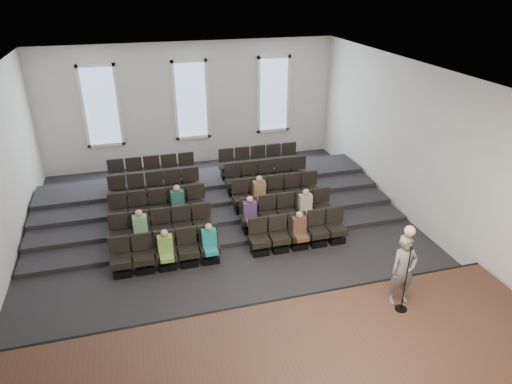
# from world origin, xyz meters

# --- Properties ---
(ground) EXTENTS (14.00, 14.00, 0.00)m
(ground) POSITION_xyz_m (0.00, 0.00, 0.00)
(ground) COLOR black
(ground) RESTS_ON ground
(ceiling) EXTENTS (12.00, 14.00, 0.02)m
(ceiling) POSITION_xyz_m (0.00, 0.00, 5.01)
(ceiling) COLOR white
(ceiling) RESTS_ON ground
(wall_back) EXTENTS (12.00, 0.04, 5.00)m
(wall_back) POSITION_xyz_m (0.00, 7.02, 2.50)
(wall_back) COLOR silver
(wall_back) RESTS_ON ground
(wall_front) EXTENTS (12.00, 0.04, 5.00)m
(wall_front) POSITION_xyz_m (0.00, -7.02, 2.50)
(wall_front) COLOR silver
(wall_front) RESTS_ON ground
(wall_right) EXTENTS (0.04, 14.00, 5.00)m
(wall_right) POSITION_xyz_m (6.02, 0.00, 2.50)
(wall_right) COLOR silver
(wall_right) RESTS_ON ground
(stage) EXTENTS (11.80, 3.60, 0.50)m
(stage) POSITION_xyz_m (0.00, -5.10, 0.25)
(stage) COLOR #41281C
(stage) RESTS_ON ground
(stage_lip) EXTENTS (11.80, 0.06, 0.52)m
(stage_lip) POSITION_xyz_m (0.00, -3.33, 0.25)
(stage_lip) COLOR black
(stage_lip) RESTS_ON ground
(risers) EXTENTS (11.80, 4.80, 0.60)m
(risers) POSITION_xyz_m (0.00, 3.17, 0.20)
(risers) COLOR black
(risers) RESTS_ON ground
(seating_rows) EXTENTS (6.80, 4.70, 1.67)m
(seating_rows) POSITION_xyz_m (-0.00, 1.54, 0.68)
(seating_rows) COLOR black
(seating_rows) RESTS_ON ground
(windows) EXTENTS (8.44, 0.10, 3.24)m
(windows) POSITION_xyz_m (0.00, 6.95, 2.70)
(windows) COLOR white
(windows) RESTS_ON wall_back
(audience) EXTENTS (5.45, 2.64, 1.10)m
(audience) POSITION_xyz_m (0.00, 0.32, 0.81)
(audience) COLOR #7DAD45
(audience) RESTS_ON seating_rows
(speaker) EXTENTS (0.64, 0.43, 1.72)m
(speaker) POSITION_xyz_m (3.06, -4.11, 1.36)
(speaker) COLOR #64615F
(speaker) RESTS_ON stage
(mic_stand) EXTENTS (0.28, 0.28, 1.68)m
(mic_stand) POSITION_xyz_m (2.96, -4.38, 1.00)
(mic_stand) COLOR black
(mic_stand) RESTS_ON stage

